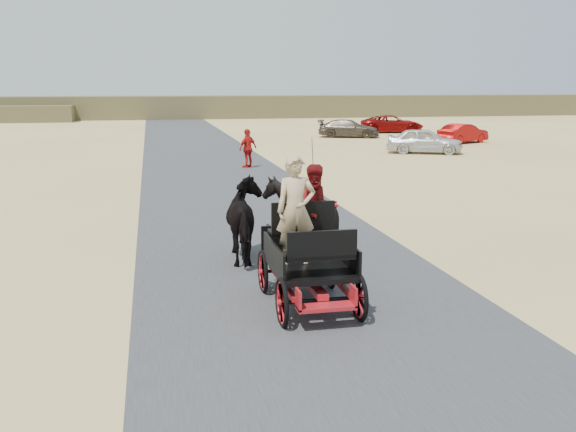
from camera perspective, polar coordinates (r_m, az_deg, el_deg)
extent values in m
plane|color=tan|center=(10.88, 2.37, -7.95)|extent=(140.00, 140.00, 0.00)
cube|color=#38383A|center=(10.88, 2.37, -7.92)|extent=(6.00, 140.00, 0.01)
cube|color=brown|center=(72.01, -10.15, 9.50)|extent=(140.00, 6.00, 2.40)
imported|color=black|center=(13.45, -3.54, -0.39)|extent=(0.91, 2.01, 1.70)
imported|color=black|center=(13.65, 1.03, -0.19)|extent=(1.37, 1.54, 1.70)
imported|color=tan|center=(10.52, 0.70, 0.53)|extent=(0.66, 0.43, 1.80)
imported|color=#660C0F|center=(11.18, 2.58, 0.60)|extent=(0.77, 0.60, 1.58)
imported|color=red|center=(28.62, -3.59, 6.03)|extent=(1.06, 0.94, 1.73)
imported|color=silver|center=(35.37, 12.04, 6.56)|extent=(4.30, 3.11, 1.36)
imported|color=maroon|center=(42.18, 15.30, 7.09)|extent=(3.89, 2.82, 1.22)
imported|color=brown|center=(45.41, 5.43, 7.75)|extent=(4.59, 3.22, 1.23)
imported|color=maroon|center=(50.40, 9.23, 8.08)|extent=(5.07, 2.99, 1.32)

